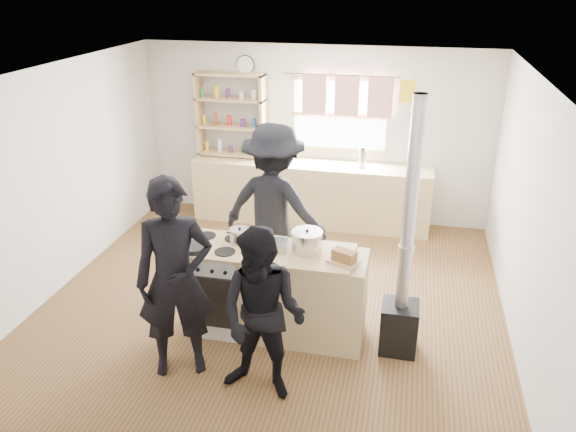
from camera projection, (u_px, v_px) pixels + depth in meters
The scene contains 14 objects.
ground at pixel (274, 301), 6.31m from camera, with size 5.00×5.00×0.01m, color brown.
back_counter at pixel (310, 193), 8.12m from camera, with size 3.40×0.55×0.90m, color tan.
shelving_unit at pixel (231, 115), 8.04m from camera, with size 1.00×0.28×1.20m.
thermos at pixel (363, 158), 7.74m from camera, with size 0.10×0.10×0.27m, color silver.
cooking_island at pixel (274, 291), 5.60m from camera, with size 1.97×0.64×0.93m.
skillet_greens at pixel (194, 248), 5.40m from camera, with size 0.26×0.26×0.05m.
roast_tray at pixel (269, 244), 5.44m from camera, with size 0.38×0.26×0.07m.
stockpot_stove at pixel (240, 236), 5.54m from camera, with size 0.20×0.20×0.17m.
stockpot_counter at pixel (307, 241), 5.37m from camera, with size 0.31×0.31×0.23m.
bread_board at pixel (344, 258), 5.16m from camera, with size 0.34×0.30×0.12m.
flue_heater at pixel (402, 291), 5.25m from camera, with size 0.35×0.35×2.50m.
person_near_left at pixel (175, 280), 4.89m from camera, with size 0.68×0.45×1.87m, color black.
person_near_right at pixel (263, 316), 4.64m from camera, with size 0.76×0.59×1.57m, color black.
person_far at pixel (274, 208), 6.29m from camera, with size 1.25×0.72×1.93m, color black.
Camera 1 is at (1.33, -5.24, 3.40)m, focal length 35.00 mm.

